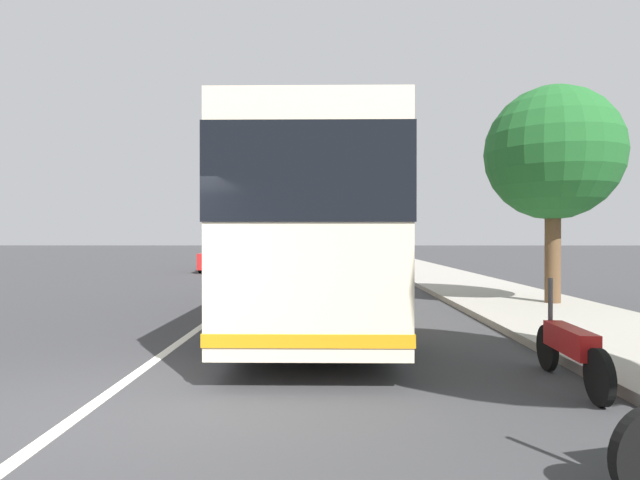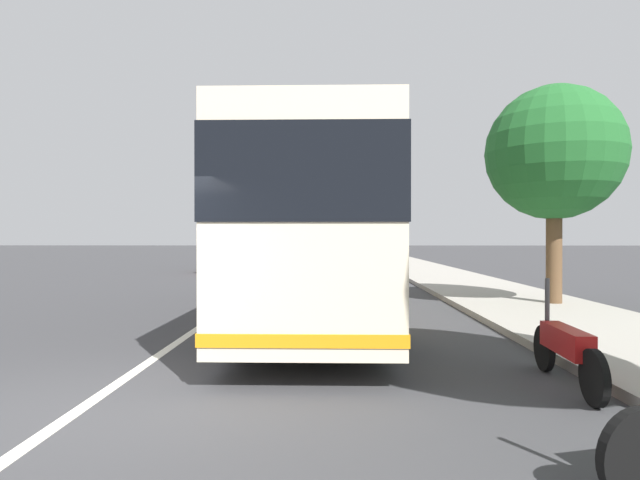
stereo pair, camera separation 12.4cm
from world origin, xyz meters
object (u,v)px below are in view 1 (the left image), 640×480
car_oncoming (222,257)px  coach_bus (318,226)px  car_side_street (245,254)px  roadside_tree_mid_block (553,154)px  car_far_distant (266,251)px  motorcycle_angled (570,348)px  car_behind_bus (279,247)px

car_oncoming → coach_bus: bearing=17.2°
car_oncoming → car_side_street: bearing=173.3°
roadside_tree_mid_block → car_far_distant: bearing=20.5°
coach_bus → motorcycle_angled: coach_bus is taller
motorcycle_angled → car_oncoming: bearing=24.7°
motorcycle_angled → car_behind_bus: car_behind_bus is taller
car_oncoming → car_far_distant: car_far_distant is taller
car_oncoming → car_behind_bus: size_ratio=1.01×
car_oncoming → roadside_tree_mid_block: 18.54m
car_side_street → car_behind_bus: bearing=-175.2°
car_far_distant → car_behind_bus: bearing=-174.0°
coach_bus → car_oncoming: (15.62, 5.34, -1.32)m
motorcycle_angled → car_far_distant: bearing=15.4°
coach_bus → car_behind_bus: (48.69, 5.22, -1.33)m
motorcycle_angled → roadside_tree_mid_block: bearing=-19.1°
roadside_tree_mid_block → motorcycle_angled: bearing=157.9°
car_far_distant → coach_bus: bearing=12.8°
coach_bus → car_behind_bus: coach_bus is taller
car_behind_bus → roadside_tree_mid_block: bearing=9.7°
coach_bus → car_far_distant: 29.77m
car_side_street → coach_bus: bearing=17.3°
car_oncoming → motorcycle_angled: bearing=20.1°
coach_bus → car_oncoming: coach_bus is taller
car_behind_bus → roadside_tree_mid_block: 48.82m
car_behind_bus → roadside_tree_mid_block: (-47.42, -11.16, 3.19)m
car_side_street → car_far_distant: (8.58, -0.33, 0.01)m
coach_bus → car_side_street: coach_bus is taller
motorcycle_angled → car_far_distant: 35.89m
coach_bus → car_oncoming: bearing=19.2°
car_behind_bus → roadside_tree_mid_block: roadside_tree_mid_block is taller
car_oncoming → car_far_distant: size_ratio=0.98×
car_behind_bus → car_oncoming: bearing=-3.7°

